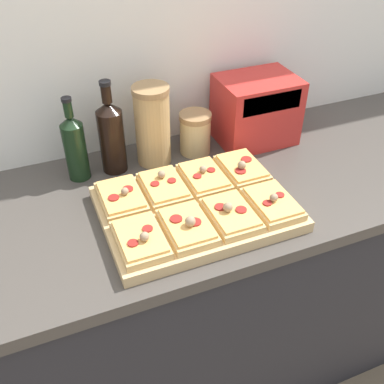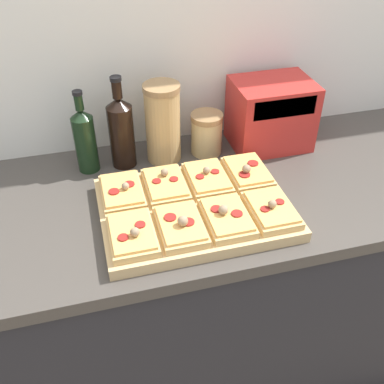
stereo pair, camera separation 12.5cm
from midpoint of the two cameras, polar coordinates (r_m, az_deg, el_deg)
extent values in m
cube|color=silver|center=(1.46, -3.74, 19.01)|extent=(6.00, 0.06, 2.50)
cube|color=#232328|center=(1.66, 0.05, -13.37)|extent=(2.60, 0.64, 0.86)
cube|color=#423D38|center=(1.34, 0.06, -1.15)|extent=(2.63, 0.67, 0.04)
cube|color=tan|center=(1.25, 3.22, -2.26)|extent=(0.52, 0.38, 0.03)
cube|color=tan|center=(1.27, -6.10, -0.19)|extent=(0.12, 0.17, 0.02)
cube|color=#E5A856|center=(1.26, -6.14, 0.31)|extent=(0.10, 0.15, 0.01)
cylinder|color=maroon|center=(1.24, -7.08, -0.06)|extent=(0.03, 0.03, 0.00)
cylinder|color=maroon|center=(1.26, -5.20, 0.90)|extent=(0.03, 0.03, 0.00)
sphere|color=#937A5B|center=(1.24, -5.64, 0.64)|extent=(0.02, 0.02, 0.02)
cube|color=tan|center=(1.29, -0.61, 0.69)|extent=(0.12, 0.17, 0.02)
cube|color=#E5A856|center=(1.28, -0.62, 1.19)|extent=(0.10, 0.15, 0.01)
cylinder|color=maroon|center=(1.27, -1.73, 1.29)|extent=(0.02, 0.02, 0.00)
cylinder|color=maroon|center=(1.28, 0.47, 1.55)|extent=(0.02, 0.02, 0.00)
sphere|color=#937A5B|center=(1.29, -0.75, 2.44)|extent=(0.02, 0.02, 0.02)
cube|color=tan|center=(1.32, 4.67, 1.53)|extent=(0.12, 0.17, 0.02)
cube|color=#E5A856|center=(1.31, 4.70, 2.03)|extent=(0.10, 0.15, 0.01)
cylinder|color=maroon|center=(1.29, 3.79, 1.86)|extent=(0.02, 0.02, 0.00)
cylinder|color=maroon|center=(1.32, 5.68, 2.51)|extent=(0.02, 0.02, 0.00)
sphere|color=#937A5B|center=(1.30, 4.61, 2.68)|extent=(0.02, 0.02, 0.02)
cube|color=tan|center=(1.36, 9.68, 2.32)|extent=(0.12, 0.17, 0.02)
cube|color=#E5A856|center=(1.35, 9.74, 2.80)|extent=(0.10, 0.15, 0.01)
cylinder|color=maroon|center=(1.31, 9.42, 2.10)|extent=(0.03, 0.03, 0.00)
cylinder|color=maroon|center=(1.37, 10.36, 3.52)|extent=(0.03, 0.03, 0.00)
sphere|color=#937A5B|center=(1.32, 9.64, 2.83)|extent=(0.03, 0.03, 0.03)
cube|color=tan|center=(1.13, -4.49, -5.63)|extent=(0.12, 0.17, 0.02)
cube|color=#E5A856|center=(1.12, -4.52, -5.11)|extent=(0.10, 0.15, 0.01)
cylinder|color=maroon|center=(1.10, -5.53, -5.91)|extent=(0.03, 0.03, 0.00)
cylinder|color=maroon|center=(1.13, -3.45, -4.28)|extent=(0.03, 0.03, 0.00)
sphere|color=#937A5B|center=(1.09, -4.03, -5.23)|extent=(0.02, 0.02, 0.02)
cube|color=tan|center=(1.15, 1.64, -4.54)|extent=(0.12, 0.17, 0.02)
cube|color=#E5A856|center=(1.14, 1.65, -4.02)|extent=(0.10, 0.15, 0.01)
cylinder|color=maroon|center=(1.15, 0.31, -3.36)|extent=(0.03, 0.03, 0.00)
cylinder|color=maroon|center=(1.14, 2.88, -3.92)|extent=(0.03, 0.03, 0.00)
sphere|color=#937A5B|center=(1.12, 2.01, -3.82)|extent=(0.03, 0.03, 0.03)
cube|color=tan|center=(1.19, 7.47, -3.46)|extent=(0.12, 0.17, 0.02)
cube|color=#E5A856|center=(1.18, 7.52, -2.94)|extent=(0.10, 0.15, 0.01)
cylinder|color=maroon|center=(1.18, 6.14, -2.28)|extent=(0.03, 0.03, 0.00)
cylinder|color=maroon|center=(1.17, 8.78, -2.84)|extent=(0.03, 0.03, 0.00)
sphere|color=#937A5B|center=(1.16, 7.08, -2.38)|extent=(0.03, 0.03, 0.03)
cube|color=tan|center=(1.23, 12.91, -2.41)|extent=(0.12, 0.17, 0.02)
cube|color=#E5A856|center=(1.22, 13.00, -1.91)|extent=(0.10, 0.15, 0.01)
cylinder|color=maroon|center=(1.20, 12.22, -2.24)|extent=(0.02, 0.02, 0.00)
cylinder|color=maroon|center=(1.23, 13.96, -1.32)|extent=(0.02, 0.02, 0.00)
sphere|color=#937A5B|center=(1.21, 13.10, -1.60)|extent=(0.02, 0.02, 0.02)
cylinder|color=black|center=(1.41, -10.89, 5.88)|extent=(0.07, 0.07, 0.18)
cone|color=black|center=(1.36, -11.40, 9.62)|extent=(0.07, 0.07, 0.03)
cylinder|color=black|center=(1.34, -11.60, 11.03)|extent=(0.03, 0.03, 0.05)
cylinder|color=black|center=(1.33, -11.76, 12.16)|extent=(0.03, 0.03, 0.01)
cylinder|color=black|center=(1.41, -6.39, 6.93)|extent=(0.08, 0.08, 0.20)
cone|color=black|center=(1.36, -6.73, 11.15)|extent=(0.08, 0.08, 0.03)
cylinder|color=black|center=(1.34, -6.86, 12.74)|extent=(0.03, 0.03, 0.05)
cylinder|color=black|center=(1.33, -6.97, 14.03)|extent=(0.03, 0.03, 0.01)
cylinder|color=tan|center=(1.42, -1.19, 8.31)|extent=(0.11, 0.11, 0.24)
cylinder|color=#937047|center=(1.37, -1.26, 13.04)|extent=(0.11, 0.11, 0.02)
cylinder|color=tan|center=(1.49, 4.27, 7.02)|extent=(0.10, 0.10, 0.12)
cylinder|color=#937047|center=(1.45, 4.40, 9.40)|extent=(0.10, 0.10, 0.02)
cube|color=red|center=(1.54, 12.28, 9.59)|extent=(0.26, 0.20, 0.22)
cube|color=black|center=(1.44, 14.21, 10.26)|extent=(0.21, 0.01, 0.06)
cube|color=black|center=(1.60, 16.93, 10.35)|extent=(0.02, 0.02, 0.02)
camera|label=1|loc=(0.06, -87.14, 2.21)|focal=42.00mm
camera|label=2|loc=(0.06, 92.86, -2.21)|focal=42.00mm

